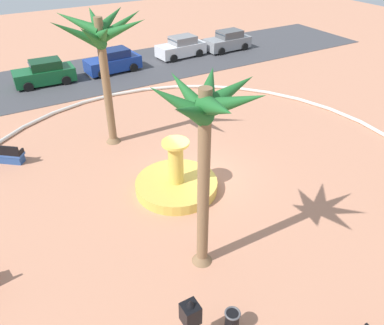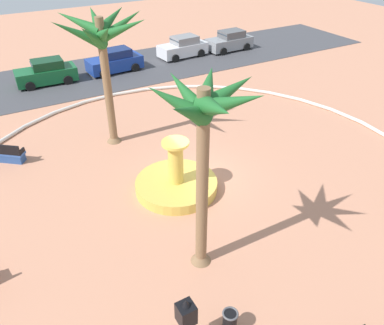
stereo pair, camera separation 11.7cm
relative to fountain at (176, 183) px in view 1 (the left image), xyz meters
The scene contains 13 objects.
ground_plane 1.31m from the fountain, 11.46° to the left, with size 80.00×80.00×0.00m, color tan.
plaza_curb 1.29m from the fountain, 11.46° to the left, with size 21.53×21.53×0.20m, color silver.
street_asphalt 15.47m from the fountain, 85.39° to the left, with size 48.00×8.00×0.03m, color #424247.
fountain is the anchor object (origin of this frame).
palm_tree_near_fountain 7.26m from the fountain, 98.97° to the left, with size 4.42×4.60×6.48m.
palm_tree_by_curb 6.33m from the fountain, 105.65° to the right, with size 3.17×3.29×6.52m.
bench_southeast 8.38m from the fountain, 134.88° to the left, with size 1.56×1.39×1.00m.
trash_bin 6.82m from the fountain, 104.97° to the right, with size 0.46×0.46×0.73m.
person_cyclist_helmet 7.08m from the fountain, 115.29° to the right, with size 0.33×0.49×1.60m.
parked_car_leftmost 15.40m from the fountain, 97.72° to the left, with size 4.06×2.04×1.67m.
parked_car_second 15.53m from the fountain, 79.33° to the left, with size 4.11×2.14×1.67m.
parked_car_third 18.19m from the fountain, 60.56° to the left, with size 4.11×2.14×1.67m.
parked_car_rightmost 20.37m from the fountain, 49.30° to the left, with size 4.07×2.05×1.67m.
Camera 1 is at (-7.27, -11.95, 9.94)m, focal length 35.80 mm.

